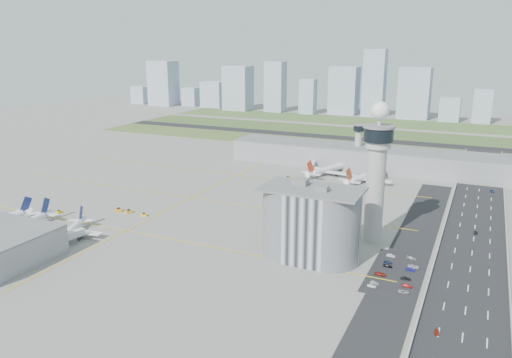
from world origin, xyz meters
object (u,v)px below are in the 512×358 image
at_px(car_lot_1, 374,283).
at_px(car_lot_6, 404,292).
at_px(car_lot_7, 407,286).
at_px(car_hw_0, 437,332).
at_px(tug_0, 59,212).
at_px(car_lot_5, 391,256).
at_px(tug_3, 144,214).
at_px(car_lot_11, 412,258).
at_px(car_lot_2, 380,274).
at_px(car_lot_8, 406,278).
at_px(car_hw_2, 492,191).
at_px(tug_2, 119,210).
at_px(admin_building, 311,224).
at_px(jet_bridge_far_1, 382,171).
at_px(tug_4, 288,178).
at_px(airplane_far_a, 329,165).
at_px(jet_bridge_near_2, 57,243).
at_px(car_hw_1, 476,232).
at_px(car_lot_4, 388,262).
at_px(tug_5, 347,185).
at_px(airplane_near_c, 68,228).
at_px(jet_bridge_far_0, 314,164).
at_px(control_tower, 376,168).
at_px(car_lot_3, 388,266).
at_px(secondary_tower, 358,142).
at_px(car_lot_0, 372,286).
at_px(jet_bridge_near_1, 10,233).
at_px(car_hw_4, 472,167).
at_px(tug_1, 129,211).
at_px(airplane_far_b, 366,172).
at_px(car_lot_9, 410,269).
at_px(airplane_near_b, 19,221).
at_px(car_lot_10, 413,267).

relative_size(car_lot_1, car_lot_6, 0.82).
bearing_deg(car_lot_7, car_hw_0, -155.53).
relative_size(tug_0, car_lot_5, 0.76).
height_order(tug_3, car_lot_11, tug_3).
height_order(tug_0, car_lot_2, tug_0).
distance_m(car_lot_8, car_hw_2, 148.54).
bearing_deg(tug_2, admin_building, 47.59).
xyz_separation_m(tug_2, car_lot_1, (145.34, -27.11, -0.51)).
bearing_deg(jet_bridge_far_1, car_lot_11, 6.15).
bearing_deg(tug_4, tug_2, -21.28).
bearing_deg(airplane_far_a, car_lot_6, -132.88).
distance_m(jet_bridge_near_2, car_hw_1, 195.42).
bearing_deg(jet_bridge_near_2, car_lot_4, -61.10).
distance_m(tug_5, car_lot_2, 129.54).
height_order(tug_3, car_lot_8, tug_3).
bearing_deg(car_lot_11, car_lot_8, -170.11).
height_order(jet_bridge_far_1, car_lot_4, jet_bridge_far_1).
height_order(airplane_near_c, jet_bridge_far_0, airplane_near_c).
xyz_separation_m(control_tower, car_lot_1, (10.46, -43.29, -34.49)).
xyz_separation_m(tug_0, tug_2, (27.67, 15.71, 0.24)).
bearing_deg(car_lot_8, car_lot_3, 34.45).
distance_m(secondary_tower, car_lot_0, 196.19).
bearing_deg(airplane_near_c, car_lot_0, 71.07).
relative_size(jet_bridge_near_1, car_hw_4, 4.23).
bearing_deg(tug_2, tug_1, 53.52).
distance_m(jet_bridge_near_1, car_lot_3, 172.68).
relative_size(admin_building, jet_bridge_far_0, 3.00).
height_order(car_lot_1, car_lot_8, car_lot_8).
distance_m(tug_1, car_hw_1, 177.53).
bearing_deg(airplane_near_c, tug_0, -151.07).
height_order(airplane_far_b, jet_bridge_near_2, airplane_far_b).
relative_size(secondary_tower, airplane_far_b, 0.70).
bearing_deg(tug_5, jet_bridge_far_1, 103.77).
bearing_deg(jet_bridge_far_0, airplane_far_a, 39.55).
xyz_separation_m(car_hw_2, car_hw_4, (-13.75, 63.39, -0.05)).
relative_size(tug_4, car_lot_9, 0.92).
height_order(airplane_near_c, car_hw_0, airplane_near_c).
bearing_deg(tug_4, tug_0, -27.58).
bearing_deg(tug_2, car_hw_1, 68.95).
distance_m(airplane_near_b, car_hw_2, 269.64).
height_order(tug_4, car_hw_2, tug_4).
height_order(jet_bridge_far_0, car_lot_3, jet_bridge_far_0).
xyz_separation_m(admin_building, airplane_far_b, (-6.55, 132.46, -8.89)).
bearing_deg(jet_bridge_far_1, car_lot_2, 1.03).
height_order(jet_bridge_near_2, car_lot_6, jet_bridge_near_2).
bearing_deg(jet_bridge_far_1, tug_4, -65.74).
bearing_deg(airplane_near_b, airplane_far_b, 133.87).
height_order(tug_5, car_lot_2, tug_5).
xyz_separation_m(admin_building, car_lot_10, (41.87, 7.61, -14.66)).
bearing_deg(airplane_far_a, car_lot_1, -135.94).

